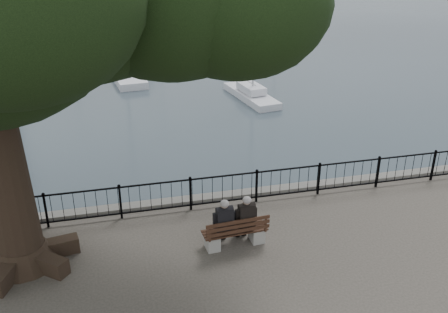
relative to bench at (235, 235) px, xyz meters
name	(u,v)px	position (x,y,z in m)	size (l,w,h in m)	color
harbor	(220,211)	(0.21, 2.58, -0.81)	(260.00, 260.00, 1.20)	#5A5751
railing	(224,189)	(0.21, 2.08, 0.25)	(22.06, 0.06, 1.00)	black
bench	(235,235)	(0.00, 0.00, 0.00)	(1.72, 0.63, 0.89)	gray
person_left	(223,224)	(-0.31, 0.07, 0.34)	(0.43, 0.72, 1.41)	black
person_right	(245,220)	(0.27, 0.12, 0.34)	(0.43, 0.72, 1.41)	black
sailboat_b	(126,73)	(-1.57, 20.82, -0.98)	(2.31, 6.11, 11.64)	silver
sailboat_c	(251,93)	(4.89, 14.85, -1.00)	(2.05, 4.88, 9.64)	silver
sailboat_d	(274,51)	(9.69, 24.89, -1.04)	(2.14, 4.98, 8.30)	silver
sailboat_f	(159,33)	(2.10, 33.80, -1.01)	(2.31, 5.45, 9.88)	silver
sailboat_g	(236,21)	(10.44, 38.64, -1.00)	(2.42, 5.02, 9.78)	silver
sailboat_h	(67,22)	(-5.90, 41.92, -0.96)	(2.34, 6.23, 12.90)	silver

